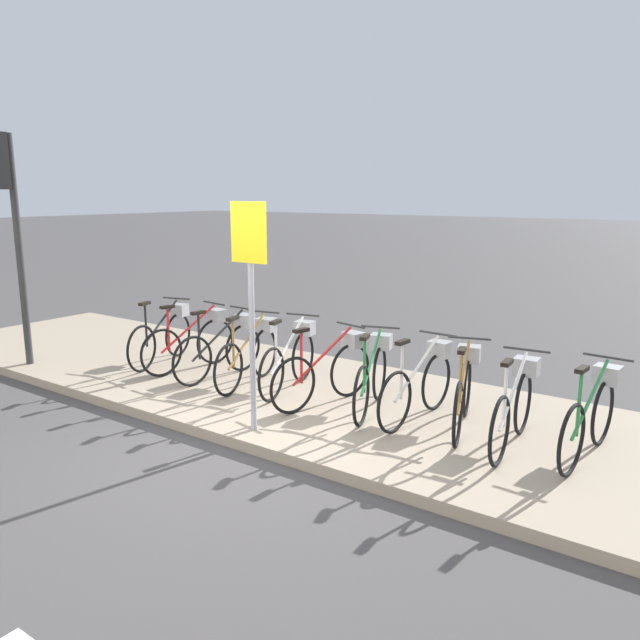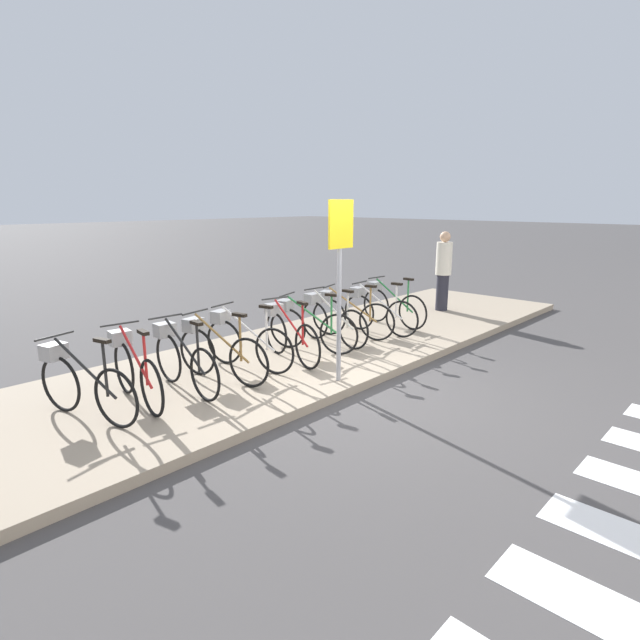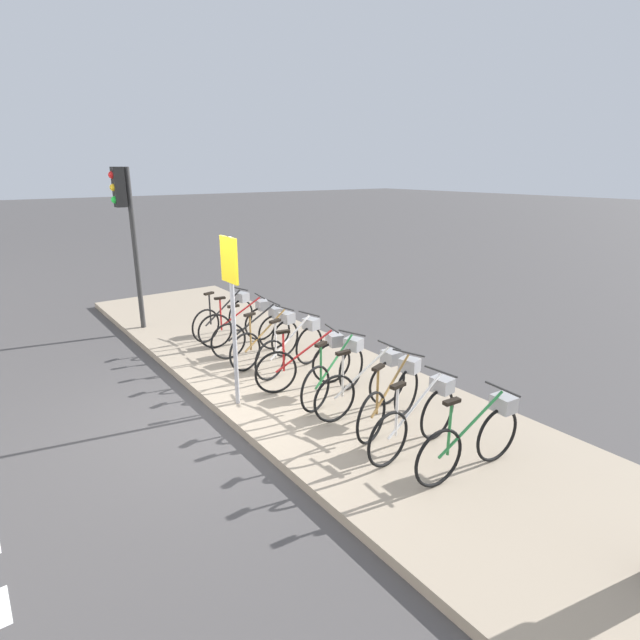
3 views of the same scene
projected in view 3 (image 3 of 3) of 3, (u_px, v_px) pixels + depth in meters
The scene contains 15 objects.
ground_plane at pixel (222, 419), 6.88m from camera, with size 120.00×120.00×0.00m, color #423F3F.
sidewalk at pixel (316, 386), 7.78m from camera, with size 14.34×3.22×0.12m.
parked_bicycle_0 at pixel (227, 315), 9.86m from camera, with size 0.57×1.51×0.96m.
parked_bicycle_1 at pixel (243, 322), 9.39m from camera, with size 0.46×1.55×0.96m.
parked_bicycle_2 at pixel (257, 330), 8.90m from camera, with size 0.46×1.56×0.96m.
parked_bicycle_3 at pixel (270, 338), 8.49m from camera, with size 0.49×1.53×0.96m.
parked_bicycle_4 at pixel (295, 345), 8.14m from camera, with size 0.51×1.53×0.96m.
parked_bicycle_5 at pixel (310, 360), 7.50m from camera, with size 0.50×1.53×0.96m.
parked_bicycle_6 at pixel (338, 370), 7.16m from camera, with size 0.61×1.50×0.96m.
parked_bicycle_7 at pixel (368, 382), 6.74m from camera, with size 0.46×1.56×0.96m.
parked_bicycle_8 at pixel (394, 394), 6.37m from camera, with size 0.60×1.50×0.96m.
parked_bicycle_9 at pixel (420, 416), 5.82m from camera, with size 0.46×1.56×0.96m.
parked_bicycle_10 at pixel (476, 435), 5.40m from camera, with size 0.46×1.56×0.96m.
traffic_light at pixel (125, 215), 9.74m from camera, with size 0.24×0.40×3.23m.
sign_post at pixel (232, 294), 6.62m from camera, with size 0.44×0.07×2.35m.
Camera 3 is at (5.79, -2.57, 3.31)m, focal length 28.00 mm.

